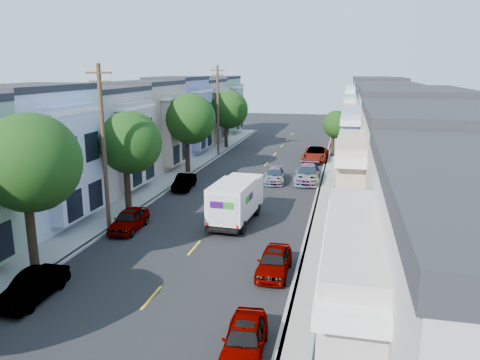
# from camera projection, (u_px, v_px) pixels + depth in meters

# --- Properties ---
(ground) EXTENTS (160.00, 160.00, 0.00)m
(ground) POSITION_uv_depth(u_px,v_px,m) (194.00, 248.00, 26.32)
(ground) COLOR black
(ground) RESTS_ON ground
(road_slab) EXTENTS (12.00, 70.00, 0.02)m
(road_slab) POSITION_uv_depth(u_px,v_px,m) (249.00, 185.00, 40.54)
(road_slab) COLOR black
(road_slab) RESTS_ON ground
(curb_left) EXTENTS (0.30, 70.00, 0.15)m
(curb_left) POSITION_uv_depth(u_px,v_px,m) (183.00, 180.00, 41.83)
(curb_left) COLOR gray
(curb_left) RESTS_ON ground
(curb_right) EXTENTS (0.30, 70.00, 0.15)m
(curb_right) POSITION_uv_depth(u_px,v_px,m) (319.00, 188.00, 39.22)
(curb_right) COLOR gray
(curb_right) RESTS_ON ground
(sidewalk_left) EXTENTS (2.60, 70.00, 0.15)m
(sidewalk_left) POSITION_uv_depth(u_px,v_px,m) (169.00, 180.00, 42.11)
(sidewalk_left) COLOR gray
(sidewalk_left) RESTS_ON ground
(sidewalk_right) EXTENTS (2.60, 70.00, 0.15)m
(sidewalk_right) POSITION_uv_depth(u_px,v_px,m) (335.00, 189.00, 38.94)
(sidewalk_right) COLOR gray
(sidewalk_right) RESTS_ON ground
(centerline) EXTENTS (0.12, 70.00, 0.01)m
(centerline) POSITION_uv_depth(u_px,v_px,m) (249.00, 185.00, 40.54)
(centerline) COLOR gold
(centerline) RESTS_ON ground
(townhouse_row_left) EXTENTS (5.00, 70.00, 8.50)m
(townhouse_row_left) POSITION_uv_depth(u_px,v_px,m) (130.00, 178.00, 42.94)
(townhouse_row_left) COLOR #B0A191
(townhouse_row_left) RESTS_ON ground
(townhouse_row_right) EXTENTS (5.00, 70.00, 8.50)m
(townhouse_row_right) POSITION_uv_depth(u_px,v_px,m) (382.00, 192.00, 38.13)
(townhouse_row_right) COLOR #B0A191
(townhouse_row_right) RESTS_ON ground
(tree_b) EXTENTS (4.66, 4.66, 7.93)m
(tree_b) POSITION_uv_depth(u_px,v_px,m) (29.00, 163.00, 21.73)
(tree_b) COLOR black
(tree_b) RESTS_ON ground
(tree_c) EXTENTS (4.27, 4.27, 7.09)m
(tree_c) POSITION_uv_depth(u_px,v_px,m) (129.00, 143.00, 31.65)
(tree_c) COLOR black
(tree_c) RESTS_ON ground
(tree_d) EXTENTS (4.70, 4.70, 7.59)m
(tree_d) POSITION_uv_depth(u_px,v_px,m) (190.00, 119.00, 43.60)
(tree_d) COLOR black
(tree_d) RESTS_ON ground
(tree_e) EXTENTS (4.70, 4.70, 7.21)m
(tree_e) POSITION_uv_depth(u_px,v_px,m) (228.00, 110.00, 57.66)
(tree_e) COLOR black
(tree_e) RESTS_ON ground
(tree_far_r) EXTENTS (3.10, 3.10, 5.25)m
(tree_far_r) POSITION_uv_depth(u_px,v_px,m) (336.00, 125.00, 52.30)
(tree_far_r) COLOR black
(tree_far_r) RESTS_ON ground
(utility_pole_near) EXTENTS (1.60, 0.26, 10.00)m
(utility_pole_near) POSITION_uv_depth(u_px,v_px,m) (104.00, 148.00, 28.37)
(utility_pole_near) COLOR #42301E
(utility_pole_near) RESTS_ON ground
(utility_pole_far) EXTENTS (1.60, 0.26, 10.00)m
(utility_pole_far) POSITION_uv_depth(u_px,v_px,m) (218.00, 111.00, 53.01)
(utility_pole_far) COLOR #42301E
(utility_pole_far) RESTS_ON ground
(fedex_truck) EXTENTS (2.27, 5.90, 2.83)m
(fedex_truck) POSITION_uv_depth(u_px,v_px,m) (236.00, 199.00, 30.31)
(fedex_truck) COLOR silver
(fedex_truck) RESTS_ON ground
(lead_sedan) EXTENTS (2.13, 4.24, 1.22)m
(lead_sedan) POSITION_uv_depth(u_px,v_px,m) (275.00, 176.00, 41.26)
(lead_sedan) COLOR black
(lead_sedan) RESTS_ON ground
(parked_left_b) EXTENTS (1.37, 3.74, 1.24)m
(parked_left_b) POSITION_uv_depth(u_px,v_px,m) (33.00, 287.00, 20.28)
(parked_left_b) COLOR black
(parked_left_b) RESTS_ON ground
(parked_left_c) EXTENTS (1.77, 4.14, 1.32)m
(parked_left_c) POSITION_uv_depth(u_px,v_px,m) (129.00, 220.00, 29.08)
(parked_left_c) COLOR silver
(parked_left_c) RESTS_ON ground
(parked_left_d) EXTENTS (1.62, 3.77, 1.22)m
(parked_left_d) POSITION_uv_depth(u_px,v_px,m) (184.00, 182.00, 38.86)
(parked_left_d) COLOR #620F04
(parked_left_d) RESTS_ON ground
(parked_right_a) EXTENTS (1.73, 3.91, 1.24)m
(parked_right_a) POSITION_uv_depth(u_px,v_px,m) (245.00, 339.00, 16.40)
(parked_right_a) COLOR slate
(parked_right_a) RESTS_ON ground
(parked_right_b) EXTENTS (1.53, 3.95, 1.28)m
(parked_right_b) POSITION_uv_depth(u_px,v_px,m) (274.00, 262.00, 22.87)
(parked_right_b) COLOR silver
(parked_right_b) RESTS_ON ground
(parked_right_c) EXTENTS (2.20, 5.08, 1.51)m
(parked_right_c) POSITION_uv_depth(u_px,v_px,m) (308.00, 174.00, 41.24)
(parked_right_c) COLOR black
(parked_right_c) RESTS_ON ground
(parked_right_d) EXTENTS (2.56, 5.43, 1.50)m
(parked_right_d) POSITION_uv_depth(u_px,v_px,m) (315.00, 154.00, 50.59)
(parked_right_d) COLOR black
(parked_right_d) RESTS_ON ground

